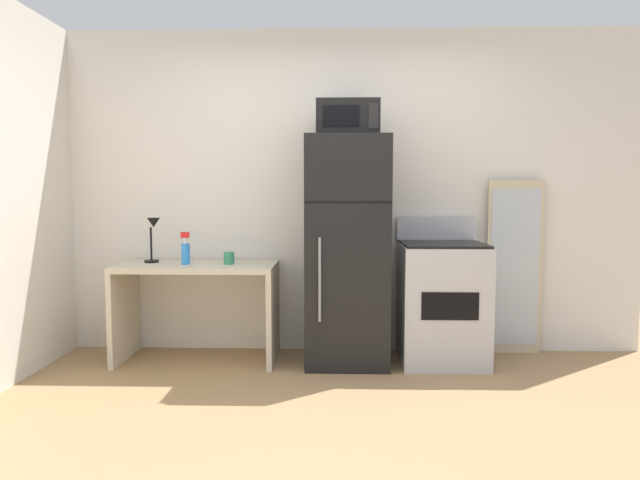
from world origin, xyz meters
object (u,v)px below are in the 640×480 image
object	(u,v)px
desk_lamp	(153,232)
oven_range	(442,302)
coffee_mug	(229,258)
desk	(198,293)
refrigerator	(347,251)
leaning_mirror	(514,267)
spray_bottle	(186,251)
microwave	(348,119)

from	to	relation	value
desk_lamp	oven_range	xyz separation A→B (m)	(2.24, -0.07, -0.52)
desk_lamp	coffee_mug	bearing A→B (deg)	-7.21
desk	desk_lamp	world-z (taller)	desk_lamp
refrigerator	leaning_mirror	bearing A→B (deg)	11.23
spray_bottle	oven_range	size ratio (longest dim) A/B	0.23
refrigerator	desk	bearing A→B (deg)	179.18
spray_bottle	desk	bearing A→B (deg)	13.12
desk_lamp	refrigerator	distance (m)	1.52
oven_range	microwave	bearing A→B (deg)	-177.34
coffee_mug	leaning_mirror	world-z (taller)	leaning_mirror
coffee_mug	oven_range	xyz separation A→B (m)	(1.63, 0.00, -0.33)
desk	refrigerator	distance (m)	1.20
coffee_mug	spray_bottle	size ratio (longest dim) A/B	0.38
desk	oven_range	world-z (taller)	oven_range
spray_bottle	microwave	size ratio (longest dim) A/B	0.54
coffee_mug	microwave	size ratio (longest dim) A/B	0.21
spray_bottle	microwave	world-z (taller)	microwave
microwave	leaning_mirror	xyz separation A→B (m)	(1.35, 0.29, -1.14)
refrigerator	microwave	bearing A→B (deg)	-89.68
refrigerator	microwave	world-z (taller)	microwave
desk_lamp	refrigerator	world-z (taller)	refrigerator
desk_lamp	spray_bottle	bearing A→B (deg)	-17.74
desk_lamp	coffee_mug	distance (m)	0.64
coffee_mug	refrigerator	distance (m)	0.91
desk_lamp	leaning_mirror	size ratio (longest dim) A/B	0.25
coffee_mug	spray_bottle	world-z (taller)	spray_bottle
coffee_mug	oven_range	world-z (taller)	oven_range
desk	desk_lamp	xyz separation A→B (m)	(-0.36, 0.07, 0.46)
microwave	oven_range	xyz separation A→B (m)	(0.73, 0.03, -1.37)
desk_lamp	microwave	size ratio (longest dim) A/B	0.77
desk_lamp	desk	bearing A→B (deg)	-10.89
desk_lamp	oven_range	bearing A→B (deg)	-1.88
desk_lamp	leaning_mirror	bearing A→B (deg)	3.63
coffee_mug	oven_range	distance (m)	1.66
coffee_mug	microwave	distance (m)	1.38
desk_lamp	spray_bottle	world-z (taller)	desk_lamp
spray_bottle	refrigerator	bearing A→B (deg)	0.14
spray_bottle	oven_range	world-z (taller)	oven_range
spray_bottle	refrigerator	size ratio (longest dim) A/B	0.15
desk_lamp	coffee_mug	size ratio (longest dim) A/B	3.72
desk	desk_lamp	size ratio (longest dim) A/B	3.42
microwave	desk	bearing A→B (deg)	178.13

